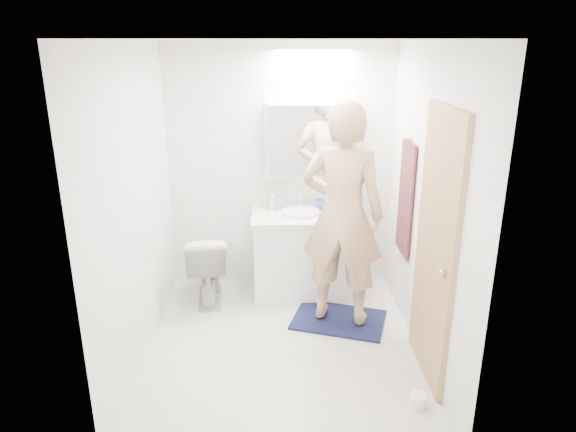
{
  "coord_description": "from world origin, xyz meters",
  "views": [
    {
      "loc": [
        -0.05,
        -3.68,
        2.39
      ],
      "look_at": [
        0.05,
        0.25,
        1.05
      ],
      "focal_mm": 32.02,
      "sensor_mm": 36.0,
      "label": 1
    }
  ],
  "objects_px": {
    "medicine_cabinet": "(312,140)",
    "person": "(342,215)",
    "toilet": "(208,266)",
    "vanity_cabinet": "(301,256)",
    "soap_bottle_b": "(277,201)",
    "toothbrush_cup": "(319,204)",
    "soap_bottle_a": "(272,200)",
    "toilet_paper_roll": "(418,401)"
  },
  "relations": [
    {
      "from": "toilet",
      "to": "vanity_cabinet",
      "type": "bearing_deg",
      "value": -178.04
    },
    {
      "from": "toilet",
      "to": "medicine_cabinet",
      "type": "bearing_deg",
      "value": -167.41
    },
    {
      "from": "toilet",
      "to": "toothbrush_cup",
      "type": "bearing_deg",
      "value": -171.12
    },
    {
      "from": "person",
      "to": "soap_bottle_b",
      "type": "distance_m",
      "value": 0.94
    },
    {
      "from": "person",
      "to": "toilet_paper_roll",
      "type": "bearing_deg",
      "value": 126.97
    },
    {
      "from": "soap_bottle_b",
      "to": "toothbrush_cup",
      "type": "bearing_deg",
      "value": -2.77
    },
    {
      "from": "medicine_cabinet",
      "to": "toilet_paper_roll",
      "type": "distance_m",
      "value": 2.51
    },
    {
      "from": "toothbrush_cup",
      "to": "toilet_paper_roll",
      "type": "xyz_separation_m",
      "value": [
        0.54,
        -1.9,
        -0.82
      ]
    },
    {
      "from": "soap_bottle_b",
      "to": "toilet_paper_roll",
      "type": "bearing_deg",
      "value": -63.69
    },
    {
      "from": "soap_bottle_a",
      "to": "soap_bottle_b",
      "type": "distance_m",
      "value": 0.06
    },
    {
      "from": "soap_bottle_a",
      "to": "soap_bottle_b",
      "type": "relative_size",
      "value": 1.14
    },
    {
      "from": "medicine_cabinet",
      "to": "toilet_paper_roll",
      "type": "relative_size",
      "value": 8.0
    },
    {
      "from": "medicine_cabinet",
      "to": "toilet",
      "type": "bearing_deg",
      "value": -162.1
    },
    {
      "from": "vanity_cabinet",
      "to": "toothbrush_cup",
      "type": "bearing_deg",
      "value": 40.66
    },
    {
      "from": "soap_bottle_a",
      "to": "vanity_cabinet",
      "type": "bearing_deg",
      "value": -28.31
    },
    {
      "from": "medicine_cabinet",
      "to": "person",
      "type": "distance_m",
      "value": 0.95
    },
    {
      "from": "person",
      "to": "toilet_paper_roll",
      "type": "xyz_separation_m",
      "value": [
        0.41,
        -1.16,
        -0.96
      ]
    },
    {
      "from": "soap_bottle_a",
      "to": "toilet_paper_roll",
      "type": "bearing_deg",
      "value": -62.1
    },
    {
      "from": "vanity_cabinet",
      "to": "toilet",
      "type": "distance_m",
      "value": 0.91
    },
    {
      "from": "soap_bottle_b",
      "to": "vanity_cabinet",
      "type": "bearing_deg",
      "value": -38.37
    },
    {
      "from": "medicine_cabinet",
      "to": "soap_bottle_b",
      "type": "relative_size",
      "value": 5.01
    },
    {
      "from": "toothbrush_cup",
      "to": "toilet",
      "type": "bearing_deg",
      "value": -165.81
    },
    {
      "from": "medicine_cabinet",
      "to": "person",
      "type": "height_order",
      "value": "person"
    },
    {
      "from": "person",
      "to": "toilet",
      "type": "bearing_deg",
      "value": -3.36
    },
    {
      "from": "medicine_cabinet",
      "to": "soap_bottle_a",
      "type": "distance_m",
      "value": 0.7
    },
    {
      "from": "soap_bottle_a",
      "to": "person",
      "type": "bearing_deg",
      "value": -50.92
    },
    {
      "from": "vanity_cabinet",
      "to": "soap_bottle_a",
      "type": "bearing_deg",
      "value": 151.69
    },
    {
      "from": "toilet",
      "to": "toothbrush_cup",
      "type": "height_order",
      "value": "toothbrush_cup"
    },
    {
      "from": "toilet",
      "to": "soap_bottle_a",
      "type": "xyz_separation_m",
      "value": [
        0.62,
        0.27,
        0.58
      ]
    },
    {
      "from": "medicine_cabinet",
      "to": "soap_bottle_b",
      "type": "xyz_separation_m",
      "value": [
        -0.33,
        -0.03,
        -0.59
      ]
    },
    {
      "from": "vanity_cabinet",
      "to": "toothbrush_cup",
      "type": "relative_size",
      "value": 8.37
    },
    {
      "from": "toilet_paper_roll",
      "to": "toothbrush_cup",
      "type": "bearing_deg",
      "value": 105.76
    },
    {
      "from": "toilet_paper_roll",
      "to": "soap_bottle_a",
      "type": "bearing_deg",
      "value": 117.9
    },
    {
      "from": "person",
      "to": "soap_bottle_a",
      "type": "distance_m",
      "value": 0.95
    },
    {
      "from": "person",
      "to": "medicine_cabinet",
      "type": "bearing_deg",
      "value": -57.46
    },
    {
      "from": "soap_bottle_a",
      "to": "toothbrush_cup",
      "type": "xyz_separation_m",
      "value": [
        0.46,
        0.01,
        -0.05
      ]
    },
    {
      "from": "toilet_paper_roll",
      "to": "soap_bottle_b",
      "type": "bearing_deg",
      "value": 116.31
    },
    {
      "from": "medicine_cabinet",
      "to": "vanity_cabinet",
      "type": "bearing_deg",
      "value": -116.59
    },
    {
      "from": "soap_bottle_a",
      "to": "toilet",
      "type": "bearing_deg",
      "value": -156.95
    },
    {
      "from": "toothbrush_cup",
      "to": "toilet_paper_roll",
      "type": "distance_m",
      "value": 2.14
    },
    {
      "from": "person",
      "to": "toothbrush_cup",
      "type": "distance_m",
      "value": 0.77
    },
    {
      "from": "person",
      "to": "soap_bottle_a",
      "type": "xyz_separation_m",
      "value": [
        -0.59,
        0.73,
        -0.09
      ]
    }
  ]
}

